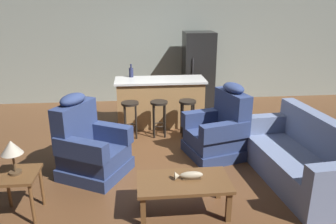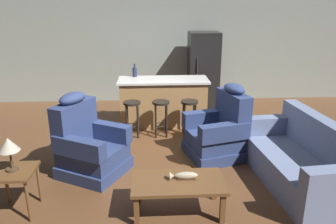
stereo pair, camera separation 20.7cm
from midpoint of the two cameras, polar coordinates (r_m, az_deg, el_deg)
name	(u,v)px [view 1 (the left image)]	position (r m, az deg, el deg)	size (l,w,h in m)	color
ground_plane	(167,152)	(5.60, -1.32, -6.97)	(12.00, 12.00, 0.00)	brown
back_wall	(155,49)	(8.24, -3.06, 10.88)	(12.00, 0.05, 2.60)	#939E93
coffee_table	(184,185)	(3.98, 1.21, -12.55)	(1.10, 0.60, 0.42)	brown
fish_figurine	(189,175)	(3.97, 2.10, -10.99)	(0.34, 0.10, 0.10)	#4C3823
couch	(302,159)	(4.93, 21.12, -7.66)	(1.01, 1.97, 0.94)	#707FA3
recliner_near_lamp	(90,147)	(4.92, -14.68, -5.95)	(1.14, 1.14, 1.20)	navy
recliner_near_island	(219,131)	(5.40, 7.82, -3.24)	(1.04, 1.04, 1.20)	navy
end_table	(17,181)	(4.27, -26.06, -10.79)	(0.48, 0.48, 0.56)	brown
table_lamp	(12,149)	(4.10, -26.92, -5.78)	(0.24, 0.24, 0.41)	#4C3823
kitchen_island	(160,102)	(6.68, -2.23, 1.78)	(1.80, 0.70, 0.95)	#AD7F4C
bar_stool_left	(130,113)	(6.08, -7.55, -0.19)	(0.32, 0.32, 0.68)	black
bar_stool_middle	(159,112)	(6.08, -2.54, -0.03)	(0.32, 0.32, 0.68)	black
bar_stool_right	(187,111)	(6.13, 2.43, 0.13)	(0.32, 0.32, 0.68)	black
refrigerator	(198,70)	(7.85, 4.52, 7.35)	(0.70, 0.69, 1.76)	black
bottle_tall_green	(131,72)	(6.78, -7.32, 6.90)	(0.09, 0.09, 0.27)	#23284C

